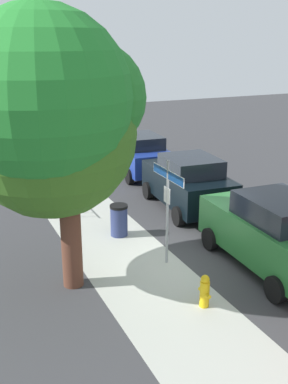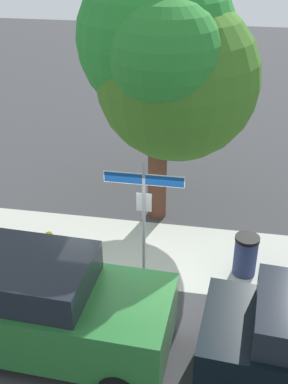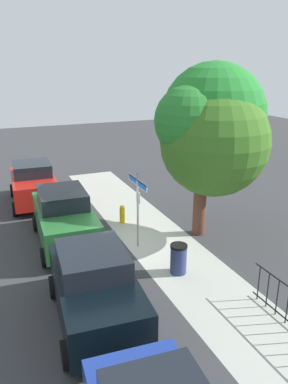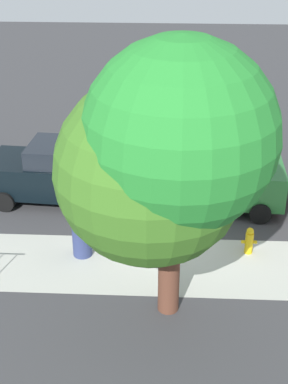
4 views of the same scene
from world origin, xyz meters
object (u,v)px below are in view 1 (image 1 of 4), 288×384
at_px(shade_tree, 51,115).
at_px(car_blue, 139,153).
at_px(trash_bin, 119,220).
at_px(car_green, 273,232).
at_px(street_sign, 168,193).
at_px(fire_hydrant, 205,291).
at_px(car_silver, 95,133).
at_px(car_black, 188,182).

bearing_deg(shade_tree, car_blue, -34.75).
height_order(shade_tree, car_blue, shade_tree).
relative_size(shade_tree, trash_bin, 6.63).
bearing_deg(car_blue, car_green, -178.59).
height_order(car_green, car_blue, car_green).
height_order(street_sign, fire_hydrant, street_sign).
distance_m(fire_hydrant, trash_bin, 4.49).
height_order(car_silver, fire_hydrant, car_silver).
xyz_separation_m(car_black, car_blue, (4.80, -0.23, -0.06)).
bearing_deg(trash_bin, car_black, -68.28).
xyz_separation_m(car_black, car_silver, (9.60, 0.17, 0.03)).
xyz_separation_m(car_blue, car_silver, (4.80, 0.39, 0.09)).
bearing_deg(car_green, trash_bin, 41.15).
bearing_deg(trash_bin, street_sign, -167.34).
height_order(car_silver, trash_bin, car_silver).
bearing_deg(car_black, fire_hydrant, 158.38).
xyz_separation_m(street_sign, trash_bin, (2.22, 0.50, -1.50)).
bearing_deg(street_sign, car_black, -36.72).
height_order(street_sign, shade_tree, shade_tree).
bearing_deg(car_green, fire_hydrant, 111.60).
height_order(shade_tree, trash_bin, shade_tree).
xyz_separation_m(street_sign, car_green, (-1.36, -2.38, -0.99)).
height_order(car_blue, car_silver, car_silver).
distance_m(car_green, car_silver, 14.40).
height_order(shade_tree, car_silver, shade_tree).
bearing_deg(car_black, street_sign, 147.53).
relative_size(car_green, car_blue, 1.03).
bearing_deg(car_blue, car_black, -178.83).
distance_m(car_green, car_black, 4.81).
distance_m(shade_tree, car_green, 6.28).
height_order(fire_hydrant, trash_bin, trash_bin).
bearing_deg(shade_tree, car_green, -105.38).
distance_m(shade_tree, car_black, 7.14).
bearing_deg(car_silver, fire_hydrant, 174.25).
bearing_deg(street_sign, car_silver, -10.43).
bearing_deg(car_black, trash_bin, 115.97).
distance_m(car_blue, trash_bin, 6.87).
bearing_deg(fire_hydrant, car_green, -70.75).
height_order(street_sign, car_silver, street_sign).
bearing_deg(fire_hydrant, trash_bin, 3.83).
height_order(street_sign, car_blue, street_sign).
bearing_deg(shade_tree, car_silver, -22.11).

